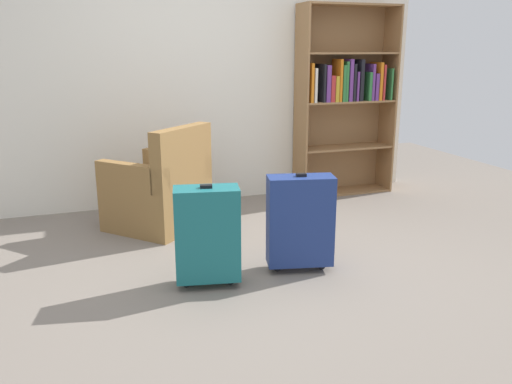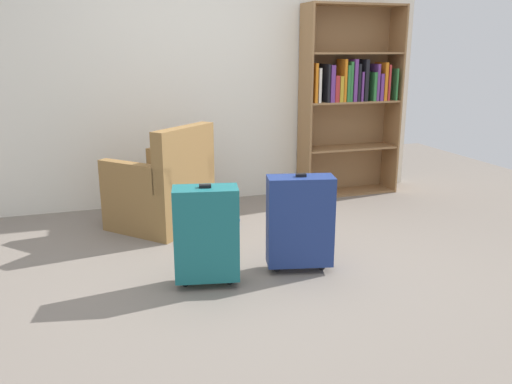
% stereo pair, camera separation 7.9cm
% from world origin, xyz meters
% --- Properties ---
extents(ground_plane, '(8.16, 8.16, 0.00)m').
position_xyz_m(ground_plane, '(0.00, 0.00, 0.00)').
color(ground_plane, slate).
extents(back_wall, '(4.66, 0.10, 2.60)m').
position_xyz_m(back_wall, '(0.00, 1.91, 1.30)').
color(back_wall, silver).
rests_on(back_wall, ground).
extents(bookshelf, '(1.04, 0.34, 1.95)m').
position_xyz_m(bookshelf, '(1.51, 1.71, 1.04)').
color(bookshelf, olive).
rests_on(bookshelf, ground).
extents(armchair, '(0.99, 0.99, 0.90)m').
position_xyz_m(armchair, '(-0.53, 1.16, 0.32)').
color(armchair, olive).
rests_on(armchair, ground).
extents(mug, '(0.12, 0.08, 0.10)m').
position_xyz_m(mug, '(0.03, 0.96, 0.05)').
color(mug, '#1959A5').
rests_on(mug, ground).
extents(suitcase_navy_blue, '(0.49, 0.29, 0.70)m').
position_xyz_m(suitcase_navy_blue, '(0.24, -0.09, 0.36)').
color(suitcase_navy_blue, navy).
rests_on(suitcase_navy_blue, ground).
extents(suitcase_teal, '(0.45, 0.29, 0.69)m').
position_xyz_m(suitcase_teal, '(-0.43, -0.12, 0.36)').
color(suitcase_teal, '#19666B').
rests_on(suitcase_teal, ground).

